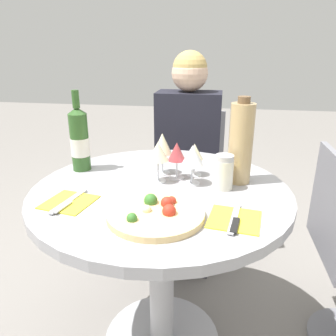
# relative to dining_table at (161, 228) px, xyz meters

# --- Properties ---
(dining_table) EXTENTS (0.94, 0.94, 0.74)m
(dining_table) POSITION_rel_dining_table_xyz_m (0.00, 0.00, 0.00)
(dining_table) COLOR #B2B2B7
(dining_table) RESTS_ON ground_plane
(chair_behind_diner) EXTENTS (0.42, 0.42, 0.85)m
(chair_behind_diner) POSITION_rel_dining_table_xyz_m (0.02, 0.84, -0.15)
(chair_behind_diner) COLOR slate
(chair_behind_diner) RESTS_ON ground_plane
(seated_diner) EXTENTS (0.37, 0.43, 1.21)m
(seated_diner) POSITION_rel_dining_table_xyz_m (0.02, 0.70, -0.02)
(seated_diner) COLOR black
(seated_diner) RESTS_ON ground_plane
(pizza_large) EXTENTS (0.30, 0.30, 0.05)m
(pizza_large) POSITION_rel_dining_table_xyz_m (0.03, -0.22, 0.18)
(pizza_large) COLOR #E5C17F
(pizza_large) RESTS_ON dining_table
(wine_bottle) EXTENTS (0.08, 0.08, 0.33)m
(wine_bottle) POSITION_rel_dining_table_xyz_m (-0.36, 0.13, 0.30)
(wine_bottle) COLOR #2D5623
(wine_bottle) RESTS_ON dining_table
(tall_carafe) EXTENTS (0.09, 0.09, 0.32)m
(tall_carafe) POSITION_rel_dining_table_xyz_m (0.28, 0.11, 0.32)
(tall_carafe) COLOR tan
(tall_carafe) RESTS_ON dining_table
(sugar_shaker) EXTENTS (0.07, 0.07, 0.13)m
(sugar_shaker) POSITION_rel_dining_table_xyz_m (0.22, 0.03, 0.23)
(sugar_shaker) COLOR silver
(sugar_shaker) RESTS_ON dining_table
(wine_glass_front_right) EXTENTS (0.08, 0.08, 0.15)m
(wine_glass_front_right) POSITION_rel_dining_table_xyz_m (0.11, 0.05, 0.28)
(wine_glass_front_right) COLOR silver
(wine_glass_front_right) RESTS_ON dining_table
(wine_glass_center) EXTENTS (0.07, 0.07, 0.14)m
(wine_glass_center) POSITION_rel_dining_table_xyz_m (0.04, 0.10, 0.27)
(wine_glass_center) COLOR silver
(wine_glass_center) RESTS_ON dining_table
(wine_glass_back_left) EXTENTS (0.08, 0.08, 0.17)m
(wine_glass_back_left) POSITION_rel_dining_table_xyz_m (-0.02, 0.14, 0.29)
(wine_glass_back_left) COLOR silver
(wine_glass_back_left) RESTS_ON dining_table
(wine_glass_back_right) EXTENTS (0.07, 0.07, 0.13)m
(wine_glass_back_right) POSITION_rel_dining_table_xyz_m (0.11, 0.14, 0.26)
(wine_glass_back_right) COLOR silver
(wine_glass_back_right) RESTS_ON dining_table
(wine_glass_front_left) EXTENTS (0.08, 0.08, 0.16)m
(wine_glass_front_left) POSITION_rel_dining_table_xyz_m (-0.02, 0.05, 0.29)
(wine_glass_front_left) COLOR silver
(wine_glass_front_left) RESTS_ON dining_table
(place_setting_left) EXTENTS (0.17, 0.19, 0.01)m
(place_setting_left) POSITION_rel_dining_table_xyz_m (-0.28, -0.18, 0.17)
(place_setting_left) COLOR yellow
(place_setting_left) RESTS_ON dining_table
(place_setting_right) EXTENTS (0.17, 0.19, 0.01)m
(place_setting_right) POSITION_rel_dining_table_xyz_m (0.26, -0.20, 0.17)
(place_setting_right) COLOR yellow
(place_setting_right) RESTS_ON dining_table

